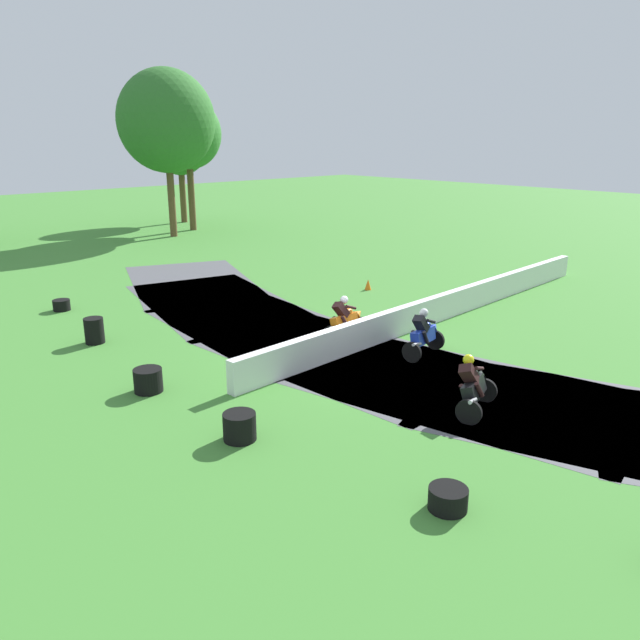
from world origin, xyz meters
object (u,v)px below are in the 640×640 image
motorcycle_trailing_black (474,385)px  tire_stack_mid_a (94,331)px  motorcycle_chase_blue (424,333)px  tire_stack_near (62,305)px  tire_stack_mid_b (148,380)px  traffic_cone (368,285)px  motorcycle_lead_orange (346,319)px  tire_stack_extra_a (448,499)px  tire_stack_far (240,426)px

motorcycle_trailing_black → tire_stack_mid_a: bearing=112.4°
motorcycle_chase_blue → tire_stack_mid_a: 10.09m
motorcycle_chase_blue → tire_stack_mid_a: size_ratio=2.09×
motorcycle_chase_blue → tire_stack_near: (-5.97, 12.03, -0.46)m
tire_stack_mid_b → tire_stack_mid_a: bearing=82.4°
traffic_cone → motorcycle_lead_orange: bearing=-143.2°
motorcycle_chase_blue → tire_stack_mid_a: (-6.64, 7.60, -0.26)m
tire_stack_mid_a → traffic_cone: 11.32m
motorcycle_chase_blue → tire_stack_extra_a: bearing=-138.8°
motorcycle_chase_blue → tire_stack_near: size_ratio=2.74×
motorcycle_chase_blue → traffic_cone: 8.03m
tire_stack_mid_b → traffic_cone: tire_stack_mid_b is taller
tire_stack_mid_a → motorcycle_chase_blue: bearing=-48.9°
tire_stack_near → motorcycle_lead_orange: bearing=-60.3°
tire_stack_near → tire_stack_mid_a: (-0.67, -4.44, 0.20)m
motorcycle_chase_blue → tire_stack_extra_a: (-5.94, -5.20, -0.46)m
motorcycle_chase_blue → tire_stack_far: 7.12m
tire_stack_near → traffic_cone: bearing=-27.4°
motorcycle_trailing_black → tire_stack_near: size_ratio=2.73×
traffic_cone → tire_stack_near: bearing=152.6°
motorcycle_lead_orange → tire_stack_far: motorcycle_lead_orange is taller
motorcycle_trailing_black → tire_stack_extra_a: motorcycle_trailing_black is taller
motorcycle_trailing_black → tire_stack_mid_a: motorcycle_trailing_black is taller
motorcycle_chase_blue → tire_stack_near: 13.44m
motorcycle_trailing_black → traffic_cone: size_ratio=3.80×
tire_stack_near → tire_stack_far: tire_stack_far is taller
tire_stack_mid_b → tire_stack_near: bearing=81.9°
motorcycle_chase_blue → traffic_cone: (4.64, 6.55, -0.44)m
tire_stack_far → traffic_cone: tire_stack_far is taller
tire_stack_mid_b → motorcycle_trailing_black: bearing=-50.7°
motorcycle_chase_blue → tire_stack_mid_b: (-7.25, 3.00, -0.36)m
motorcycle_chase_blue → motorcycle_trailing_black: bearing=-124.6°
tire_stack_extra_a → tire_stack_mid_a: bearing=93.1°
tire_stack_mid_a → tire_stack_far: (-0.44, -8.27, -0.10)m
motorcycle_chase_blue → motorcycle_lead_orange: bearing=102.9°
motorcycle_lead_orange → tire_stack_near: 10.84m
tire_stack_near → tire_stack_far: (-1.11, -12.71, 0.10)m
motorcycle_lead_orange → motorcycle_trailing_black: size_ratio=1.00×
tire_stack_near → tire_stack_mid_a: size_ratio=0.76×
tire_stack_mid_a → motorcycle_trailing_black: bearing=-67.6°
motorcycle_lead_orange → tire_stack_extra_a: motorcycle_lead_orange is taller
tire_stack_mid_b → tire_stack_extra_a: bearing=-80.9°
motorcycle_lead_orange → traffic_cone: 6.56m
tire_stack_mid_a → tire_stack_far: tire_stack_mid_a is taller
tire_stack_extra_a → motorcycle_trailing_black: bearing=28.4°
motorcycle_lead_orange → tire_stack_mid_a: bearing=140.5°
motorcycle_chase_blue → traffic_cone: bearing=54.7°
tire_stack_near → tire_stack_mid_b: size_ratio=0.85×
motorcycle_chase_blue → motorcycle_trailing_black: 3.87m
tire_stack_extra_a → traffic_cone: bearing=48.0°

